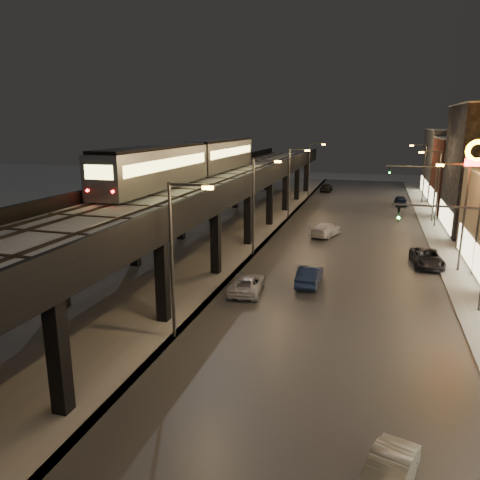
# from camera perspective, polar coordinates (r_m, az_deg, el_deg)

# --- Properties ---
(road_surface) EXTENTS (17.00, 120.00, 0.06)m
(road_surface) POSITION_cam_1_polar(r_m,az_deg,el_deg) (46.53, 12.68, -1.29)
(road_surface) COLOR #46474D
(road_surface) RESTS_ON ground
(sidewalk_right) EXTENTS (4.00, 120.00, 0.14)m
(sidewalk_right) POSITION_cam_1_polar(r_m,az_deg,el_deg) (47.08, 24.91, -2.05)
(sidewalk_right) COLOR #9FA1A8
(sidewalk_right) RESTS_ON ground
(under_viaduct_pavement) EXTENTS (11.00, 120.00, 0.06)m
(under_viaduct_pavement) POSITION_cam_1_polar(r_m,az_deg,el_deg) (49.12, -3.21, -0.16)
(under_viaduct_pavement) COLOR #9FA1A8
(under_viaduct_pavement) RESTS_ON ground
(elevated_viaduct) EXTENTS (9.00, 100.00, 6.30)m
(elevated_viaduct) POSITION_cam_1_polar(r_m,az_deg,el_deg) (45.13, -4.64, 5.78)
(elevated_viaduct) COLOR black
(elevated_viaduct) RESTS_ON ground
(viaduct_trackbed) EXTENTS (8.40, 100.00, 0.32)m
(viaduct_trackbed) POSITION_cam_1_polar(r_m,az_deg,el_deg) (45.14, -4.61, 6.77)
(viaduct_trackbed) COLOR #B2B7C1
(viaduct_trackbed) RESTS_ON elevated_viaduct
(viaduct_parapet_streetside) EXTENTS (0.30, 100.00, 1.10)m
(viaduct_parapet_streetside) POSITION_cam_1_polar(r_m,az_deg,el_deg) (43.77, 0.78, 7.20)
(viaduct_parapet_streetside) COLOR black
(viaduct_parapet_streetside) RESTS_ON elevated_viaduct
(viaduct_parapet_far) EXTENTS (0.30, 100.00, 1.10)m
(viaduct_parapet_far) POSITION_cam_1_polar(r_m,az_deg,el_deg) (46.82, -9.63, 7.45)
(viaduct_parapet_far) COLOR black
(viaduct_parapet_far) RESTS_ON elevated_viaduct
(building_f) EXTENTS (12.20, 16.20, 11.16)m
(building_f) POSITION_cam_1_polar(r_m,az_deg,el_deg) (87.28, 25.74, 8.40)
(building_f) COLOR #404045
(building_f) RESTS_ON ground
(streetlight_left_1) EXTENTS (2.57, 0.28, 9.00)m
(streetlight_left_1) POSITION_cam_1_polar(r_m,az_deg,el_deg) (26.02, -7.82, -1.28)
(streetlight_left_1) COLOR #38383A
(streetlight_left_1) RESTS_ON ground
(streetlight_left_2) EXTENTS (2.57, 0.28, 9.00)m
(streetlight_left_2) POSITION_cam_1_polar(r_m,az_deg,el_deg) (42.72, 2.00, 4.84)
(streetlight_left_2) COLOR #38383A
(streetlight_left_2) RESTS_ON ground
(streetlight_right_2) EXTENTS (2.56, 0.28, 9.00)m
(streetlight_right_2) POSITION_cam_1_polar(r_m,az_deg,el_deg) (42.01, 25.35, 3.34)
(streetlight_right_2) COLOR #38383A
(streetlight_right_2) RESTS_ON ground
(streetlight_left_3) EXTENTS (2.57, 0.28, 9.00)m
(streetlight_left_3) POSITION_cam_1_polar(r_m,az_deg,el_deg) (60.18, 6.26, 7.44)
(streetlight_left_3) COLOR #38383A
(streetlight_left_3) RESTS_ON ground
(streetlight_right_3) EXTENTS (2.56, 0.28, 9.00)m
(streetlight_right_3) POSITION_cam_1_polar(r_m,az_deg,el_deg) (59.67, 22.80, 6.38)
(streetlight_right_3) COLOR #38383A
(streetlight_right_3) RESTS_ON ground
(streetlight_left_4) EXTENTS (2.57, 0.28, 9.00)m
(streetlight_left_4) POSITION_cam_1_polar(r_m,az_deg,el_deg) (77.88, 8.62, 8.84)
(streetlight_left_4) COLOR #38383A
(streetlight_left_4) RESTS_ON ground
(streetlight_right_4) EXTENTS (2.56, 0.28, 9.00)m
(streetlight_right_4) POSITION_cam_1_polar(r_m,az_deg,el_deg) (77.49, 21.41, 8.02)
(streetlight_right_4) COLOR #38383A
(streetlight_right_4) RESTS_ON ground
(traffic_light_rig_a) EXTENTS (6.10, 0.34, 7.00)m
(traffic_light_rig_a) POSITION_cam_1_polar(r_m,az_deg,el_deg) (33.30, 25.99, -0.52)
(traffic_light_rig_a) COLOR #38383A
(traffic_light_rig_a) RESTS_ON ground
(traffic_light_rig_b) EXTENTS (6.10, 0.34, 7.00)m
(traffic_light_rig_b) POSITION_cam_1_polar(r_m,az_deg,el_deg) (62.63, 21.64, 6.12)
(traffic_light_rig_b) COLOR #38383A
(traffic_light_rig_b) RESTS_ON ground
(subway_train) EXTENTS (2.98, 35.72, 3.56)m
(subway_train) POSITION_cam_1_polar(r_m,az_deg,el_deg) (49.84, -5.60, 9.74)
(subway_train) COLOR gray
(subway_train) RESTS_ON viaduct_trackbed
(car_near_white) EXTENTS (1.60, 4.51, 1.48)m
(car_near_white) POSITION_cam_1_polar(r_m,az_deg,el_deg) (36.14, 8.47, -4.36)
(car_near_white) COLOR #18264D
(car_near_white) RESTS_ON ground
(car_mid_silver) EXTENTS (2.69, 5.03, 1.34)m
(car_mid_silver) POSITION_cam_1_polar(r_m,az_deg,el_deg) (34.18, 0.84, -5.41)
(car_mid_silver) COLOR silver
(car_mid_silver) RESTS_ON ground
(car_mid_dark) EXTENTS (3.36, 5.47, 1.48)m
(car_mid_dark) POSITION_cam_1_polar(r_m,az_deg,el_deg) (51.96, 10.44, 1.22)
(car_mid_dark) COLOR white
(car_mid_dark) RESTS_ON ground
(car_far_white) EXTENTS (2.08, 4.56, 1.52)m
(car_far_white) POSITION_cam_1_polar(r_m,az_deg,el_deg) (86.48, 10.47, 6.28)
(car_far_white) COLOR black
(car_far_white) RESTS_ON ground
(car_onc_silver) EXTENTS (2.39, 4.09, 1.27)m
(car_onc_silver) POSITION_cam_1_polar(r_m,az_deg,el_deg) (18.01, 17.45, -26.00)
(car_onc_silver) COLOR gray
(car_onc_silver) RESTS_ON ground
(car_onc_dark) EXTENTS (2.79, 5.32, 1.43)m
(car_onc_dark) POSITION_cam_1_polar(r_m,az_deg,el_deg) (43.44, 21.82, -2.13)
(car_onc_dark) COLOR black
(car_onc_dark) RESTS_ON ground
(car_onc_red) EXTENTS (1.89, 4.24, 1.42)m
(car_onc_red) POSITION_cam_1_polar(r_m,az_deg,el_deg) (74.43, 19.01, 4.49)
(car_onc_red) COLOR black
(car_onc_red) RESTS_ON ground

